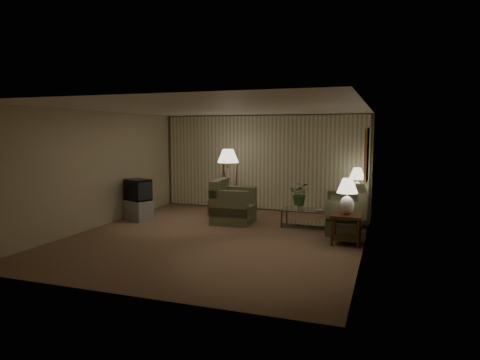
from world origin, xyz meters
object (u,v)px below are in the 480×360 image
object	(u,v)px
side_table_near	(346,223)
table_lamp_near	(347,193)
ottoman	(218,208)
sofa	(345,213)
table_lamp_far	(357,179)
side_table_far	(356,203)
crt_tv	(138,190)
coffee_table	(306,215)
floor_lamp	(228,180)
vase	(300,206)
armchair	(234,206)
tv_cabinet	(138,210)

from	to	relation	value
side_table_near	table_lamp_near	size ratio (longest dim) A/B	0.84
table_lamp_near	ottoman	world-z (taller)	table_lamp_near
table_lamp_near	ottoman	bearing A→B (deg)	150.99
sofa	table_lamp_far	distance (m)	1.41
side_table_far	crt_tv	world-z (taller)	crt_tv
coffee_table	floor_lamp	distance (m)	2.53
sofa	side_table_far	world-z (taller)	sofa
sofa	side_table_far	size ratio (longest dim) A/B	3.16
floor_lamp	ottoman	world-z (taller)	floor_lamp
side_table_far	vase	size ratio (longest dim) A/B	4.33
crt_tv	sofa	bearing A→B (deg)	31.57
armchair	side_table_near	world-z (taller)	armchair
tv_cabinet	floor_lamp	size ratio (longest dim) A/B	0.47
table_lamp_near	vase	size ratio (longest dim) A/B	5.15
crt_tv	floor_lamp	xyz separation A→B (m)	(1.88, 1.44, 0.15)
side_table_far	ottoman	distance (m)	3.62
table_lamp_near	tv_cabinet	distance (m)	5.30
tv_cabinet	table_lamp_far	bearing A→B (deg)	44.27
armchair	coffee_table	distance (m)	1.78
floor_lamp	table_lamp_far	bearing A→B (deg)	8.34
coffee_table	vase	world-z (taller)	vase
table_lamp_far	vase	world-z (taller)	table_lamp_far
ottoman	tv_cabinet	bearing A→B (deg)	-141.64
sofa	side_table_near	xyz separation A→B (m)	(0.15, -1.35, 0.04)
sofa	floor_lamp	distance (m)	3.30
coffee_table	tv_cabinet	size ratio (longest dim) A/B	1.42
sofa	side_table_far	xyz separation A→B (m)	(0.15, 1.25, 0.02)
armchair	vase	distance (m)	1.63
crt_tv	armchair	bearing A→B (deg)	35.45
sofa	tv_cabinet	bearing A→B (deg)	-88.47
side_table_near	tv_cabinet	distance (m)	5.25
crt_tv	side_table_near	bearing A→B (deg)	16.56
side_table_far	table_lamp_far	world-z (taller)	table_lamp_far
table_lamp_far	side_table_far	bearing A→B (deg)	-153.43
tv_cabinet	sofa	bearing A→B (deg)	31.57
crt_tv	vase	bearing A→B (deg)	32.12
floor_lamp	vase	xyz separation A→B (m)	(2.13, -0.86, -0.44)
coffee_table	floor_lamp	xyz separation A→B (m)	(-2.28, 0.86, 0.64)
table_lamp_far	tv_cabinet	size ratio (longest dim) A/B	0.86
armchair	ottoman	size ratio (longest dim) A/B	1.96
side_table_near	table_lamp_near	world-z (taller)	table_lamp_near
side_table_near	side_table_far	bearing A→B (deg)	90.00
side_table_far	coffee_table	xyz separation A→B (m)	(-1.03, -1.35, -0.12)
sofa	table_lamp_far	bearing A→B (deg)	167.01
table_lamp_far	ottoman	world-z (taller)	table_lamp_far
table_lamp_near	crt_tv	bearing A→B (deg)	172.66
crt_tv	floor_lamp	distance (m)	2.38
side_table_near	vase	world-z (taller)	side_table_near
table_lamp_near	side_table_near	bearing A→B (deg)	14.04
table_lamp_far	crt_tv	bearing A→B (deg)	-159.64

